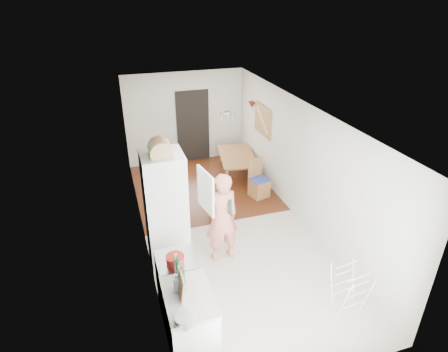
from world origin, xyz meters
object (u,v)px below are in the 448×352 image
drying_rack (349,290)px  dining_chair (260,179)px  dining_table (238,166)px  person (222,210)px  stool (218,213)px

drying_rack → dining_chair: bearing=81.5°
dining_table → dining_chair: size_ratio=1.45×
dining_table → person: bearing=166.2°
dining_table → dining_chair: 1.26m
person → stool: bearing=-110.8°
dining_chair → stool: dining_chair is taller
dining_chair → drying_rack: dining_chair is taller
dining_table → drying_rack: bearing=-168.9°
person → dining_chair: bearing=-136.2°
person → drying_rack: (1.44, -1.77, -0.61)m
person → stool: 1.42m
dining_table → dining_chair: dining_chair is taller
drying_rack → stool: bearing=104.2°
person → dining_table: (1.42, 3.10, -0.77)m
drying_rack → dining_table: bearing=82.7°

